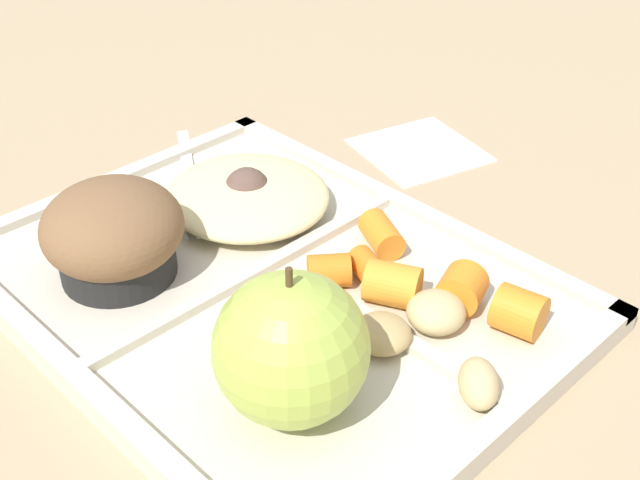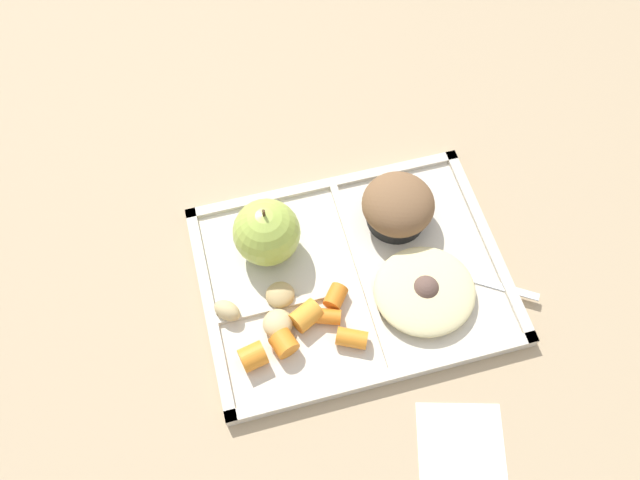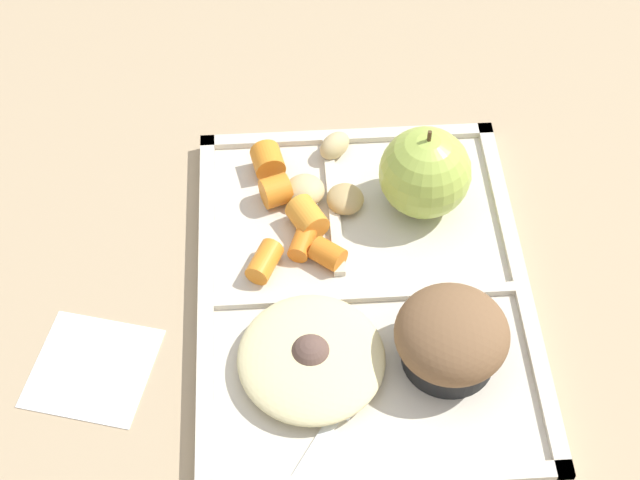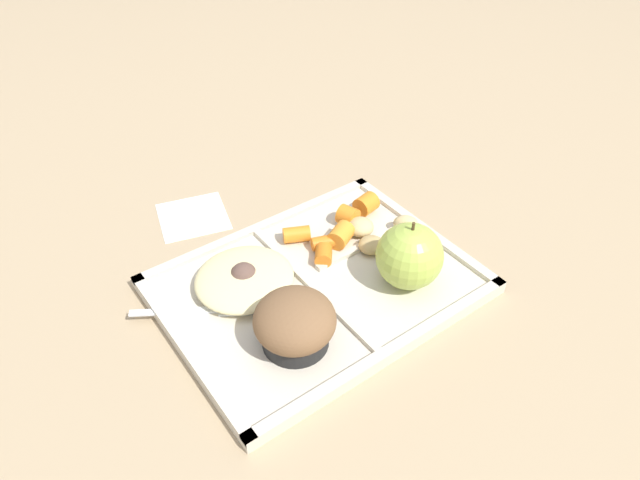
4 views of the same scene
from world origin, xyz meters
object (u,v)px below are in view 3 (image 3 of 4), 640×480
object	(u,v)px
lunch_tray	(363,291)
bran_muffin	(451,338)
green_apple	(425,173)
plastic_fork	(330,426)

from	to	relation	value
lunch_tray	bran_muffin	distance (m)	0.10
green_apple	plastic_fork	distance (m)	0.24
lunch_tray	plastic_fork	bearing A→B (deg)	-16.18
lunch_tray	bran_muffin	bearing A→B (deg)	39.02
lunch_tray	green_apple	bearing A→B (deg)	146.08
bran_muffin	plastic_fork	world-z (taller)	bran_muffin
plastic_fork	green_apple	bearing A→B (deg)	155.91
plastic_fork	bran_muffin	bearing A→B (deg)	119.04
lunch_tray	bran_muffin	xyz separation A→B (m)	(0.07, 0.06, 0.04)
green_apple	plastic_fork	xyz separation A→B (m)	(0.22, -0.10, -0.04)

